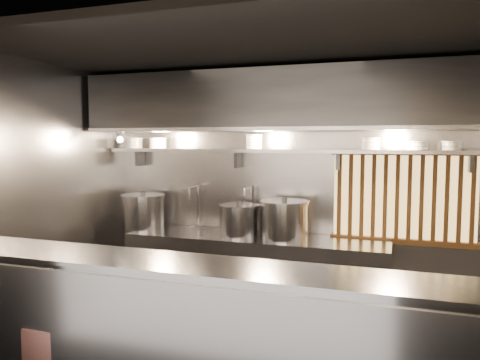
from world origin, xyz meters
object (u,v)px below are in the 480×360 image
Objects in this scene: heat_lamp at (119,135)px; stock_pot_left at (143,212)px; stock_pot_right at (239,220)px; stock_pot_mid at (284,220)px; pendant_bulb at (274,144)px.

heat_lamp reaches higher than stock_pot_left.
heat_lamp is 1.00m from stock_pot_left.
stock_pot_left is 1.27m from stock_pot_right.
stock_pot_left is at bearing 178.60° from stock_pot_right.
heat_lamp is 0.56× the size of stock_pot_left.
heat_lamp is 2.18m from stock_pot_mid.
stock_pot_left is at bearing -177.16° from pendant_bulb.
stock_pot_mid is (1.80, -0.01, 0.00)m from stock_pot_left.
stock_pot_left reaches higher than stock_pot_right.
heat_lamp reaches higher than stock_pot_mid.
stock_pot_left is at bearing 61.08° from heat_lamp.
pendant_bulb is 0.96m from stock_pot_right.
stock_pot_right is at bearing -1.40° from stock_pot_left.
stock_pot_right is (1.27, -0.03, -0.03)m from stock_pot_left.
heat_lamp is 1.87× the size of pendant_bulb.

